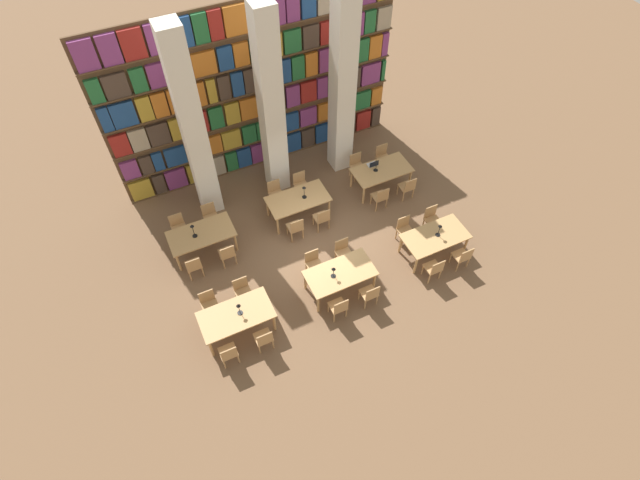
% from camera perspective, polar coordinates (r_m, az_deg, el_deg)
% --- Properties ---
extents(ground_plane, '(40.00, 40.00, 0.00)m').
position_cam_1_polar(ground_plane, '(14.56, -0.25, -1.24)').
color(ground_plane, brown).
extents(bookshelf_bank, '(9.01, 0.35, 5.50)m').
position_cam_1_polar(bookshelf_bank, '(15.59, -7.37, 16.51)').
color(bookshelf_bank, brown).
rests_on(bookshelf_bank, ground_plane).
extents(pillar_left, '(0.61, 0.61, 6.00)m').
position_cam_1_polar(pillar_left, '(14.02, -14.31, 12.07)').
color(pillar_left, silver).
rests_on(pillar_left, ground_plane).
extents(pillar_center, '(0.61, 0.61, 6.00)m').
position_cam_1_polar(pillar_center, '(14.43, -5.63, 14.82)').
color(pillar_center, silver).
rests_on(pillar_center, ground_plane).
extents(pillar_right, '(0.61, 0.61, 6.00)m').
position_cam_1_polar(pillar_right, '(15.16, 2.58, 17.07)').
color(pillar_right, silver).
rests_on(pillar_right, ground_plane).
extents(reading_table_0, '(1.84, 0.97, 0.76)m').
position_cam_1_polar(reading_table_0, '(12.77, -9.55, -8.57)').
color(reading_table_0, tan).
rests_on(reading_table_0, ground_plane).
extents(chair_0, '(0.42, 0.40, 0.87)m').
position_cam_1_polar(chair_0, '(12.56, -10.40, -12.62)').
color(chair_0, tan).
rests_on(chair_0, ground_plane).
extents(chair_1, '(0.42, 0.40, 0.87)m').
position_cam_1_polar(chair_1, '(13.33, -12.55, -7.10)').
color(chair_1, tan).
rests_on(chair_1, ground_plane).
extents(chair_2, '(0.42, 0.40, 0.87)m').
position_cam_1_polar(chair_2, '(12.61, -6.42, -11.13)').
color(chair_2, tan).
rests_on(chair_2, ground_plane).
extents(chair_3, '(0.42, 0.40, 0.87)m').
position_cam_1_polar(chair_3, '(13.38, -8.84, -5.74)').
color(chair_3, tan).
rests_on(chair_3, ground_plane).
extents(desk_lamp_0, '(0.14, 0.14, 0.41)m').
position_cam_1_polar(desk_lamp_0, '(12.47, -9.27, -7.61)').
color(desk_lamp_0, black).
rests_on(desk_lamp_0, reading_table_0).
extents(reading_table_1, '(1.84, 0.97, 0.76)m').
position_cam_1_polar(reading_table_1, '(13.27, 2.32, -3.94)').
color(reading_table_1, tan).
rests_on(reading_table_1, ground_plane).
extents(chair_4, '(0.42, 0.40, 0.87)m').
position_cam_1_polar(chair_4, '(12.97, 2.16, -7.65)').
color(chair_4, tan).
rests_on(chair_4, ground_plane).
extents(chair_5, '(0.42, 0.40, 0.87)m').
position_cam_1_polar(chair_5, '(13.72, -0.74, -2.64)').
color(chair_5, tan).
rests_on(chair_5, ground_plane).
extents(chair_6, '(0.42, 0.40, 0.87)m').
position_cam_1_polar(chair_6, '(13.24, 5.72, -6.15)').
color(chair_6, tan).
rests_on(chair_6, ground_plane).
extents(chair_7, '(0.42, 0.40, 0.87)m').
position_cam_1_polar(chair_7, '(13.97, 2.66, -1.32)').
color(chair_7, tan).
rests_on(chair_7, ground_plane).
extents(desk_lamp_1, '(0.14, 0.14, 0.39)m').
position_cam_1_polar(desk_lamp_1, '(12.92, 1.55, -3.52)').
color(desk_lamp_1, black).
rests_on(desk_lamp_1, reading_table_1).
extents(reading_table_2, '(1.84, 0.97, 0.76)m').
position_cam_1_polar(reading_table_2, '(14.37, 13.01, 0.27)').
color(reading_table_2, tan).
rests_on(reading_table_2, ground_plane).
extents(chair_8, '(0.42, 0.40, 0.87)m').
position_cam_1_polar(chair_8, '(13.97, 12.92, -3.17)').
color(chair_8, tan).
rests_on(chair_8, ground_plane).
extents(chair_9, '(0.42, 0.40, 0.87)m').
position_cam_1_polar(chair_9, '(14.67, 9.64, 1.26)').
color(chair_9, tan).
rests_on(chair_9, ground_plane).
extents(chair_10, '(0.42, 0.40, 0.87)m').
position_cam_1_polar(chair_10, '(14.41, 15.98, -1.81)').
color(chair_10, tan).
rests_on(chair_10, ground_plane).
extents(chair_11, '(0.42, 0.40, 0.87)m').
position_cam_1_polar(chair_11, '(15.08, 12.65, 2.43)').
color(chair_11, tan).
rests_on(chair_11, ground_plane).
extents(desk_lamp_2, '(0.14, 0.14, 0.44)m').
position_cam_1_polar(desk_lamp_2, '(14.11, 13.52, 1.31)').
color(desk_lamp_2, black).
rests_on(desk_lamp_2, reading_table_2).
extents(reading_table_3, '(1.84, 0.97, 0.76)m').
position_cam_1_polar(reading_table_3, '(14.45, -13.41, 0.54)').
color(reading_table_3, tan).
rests_on(reading_table_3, ground_plane).
extents(chair_12, '(0.42, 0.40, 0.87)m').
position_cam_1_polar(chair_12, '(14.10, -14.23, -2.86)').
color(chair_12, tan).
rests_on(chair_12, ground_plane).
extents(chair_13, '(0.42, 0.40, 0.87)m').
position_cam_1_polar(chair_13, '(15.09, -15.87, 1.49)').
color(chair_13, tan).
rests_on(chair_13, ground_plane).
extents(chair_14, '(0.42, 0.40, 0.87)m').
position_cam_1_polar(chair_14, '(14.15, -10.54, -1.52)').
color(chair_14, tan).
rests_on(chair_14, ground_plane).
extents(chair_15, '(0.42, 0.40, 0.87)m').
position_cam_1_polar(chair_15, '(15.14, -12.42, 2.73)').
color(chair_15, tan).
rests_on(chair_15, ground_plane).
extents(desk_lamp_3, '(0.14, 0.14, 0.49)m').
position_cam_1_polar(desk_lamp_3, '(14.11, -14.35, 1.27)').
color(desk_lamp_3, black).
rests_on(desk_lamp_3, reading_table_3).
extents(reading_table_4, '(1.84, 0.97, 0.76)m').
position_cam_1_polar(reading_table_4, '(14.93, -2.53, 4.55)').
color(reading_table_4, tan).
rests_on(reading_table_4, ground_plane).
extents(chair_16, '(0.42, 0.40, 0.87)m').
position_cam_1_polar(chair_16, '(14.51, -2.80, 1.45)').
color(chair_16, tan).
rests_on(chair_16, ground_plane).
extents(chair_17, '(0.42, 0.40, 0.87)m').
position_cam_1_polar(chair_17, '(15.48, -5.11, 5.42)').
color(chair_17, tan).
rests_on(chair_17, ground_plane).
extents(chair_18, '(0.42, 0.40, 0.87)m').
position_cam_1_polar(chair_18, '(14.73, 0.24, 2.55)').
color(chair_18, tan).
rests_on(chair_18, ground_plane).
extents(chair_19, '(0.42, 0.40, 0.87)m').
position_cam_1_polar(chair_19, '(15.69, -2.21, 6.41)').
color(chair_19, tan).
rests_on(chair_19, ground_plane).
extents(desk_lamp_4, '(0.14, 0.14, 0.46)m').
position_cam_1_polar(desk_lamp_4, '(14.68, -1.83, 5.74)').
color(desk_lamp_4, black).
rests_on(desk_lamp_4, reading_table_4).
extents(reading_table_5, '(1.84, 0.97, 0.76)m').
position_cam_1_polar(reading_table_5, '(15.90, 7.05, 7.79)').
color(reading_table_5, tan).
rests_on(reading_table_5, ground_plane).
extents(chair_20, '(0.42, 0.40, 0.87)m').
position_cam_1_polar(chair_20, '(15.41, 6.93, 4.94)').
color(chair_20, tan).
rests_on(chair_20, ground_plane).
extents(chair_21, '(0.42, 0.40, 0.87)m').
position_cam_1_polar(chair_21, '(16.33, 4.22, 8.53)').
color(chair_21, tan).
rests_on(chair_21, ground_plane).
extents(chair_22, '(0.42, 0.40, 0.87)m').
position_cam_1_polar(chair_22, '(15.82, 9.97, 6.00)').
color(chair_22, tan).
rests_on(chair_22, ground_plane).
extents(chair_23, '(0.42, 0.40, 0.87)m').
position_cam_1_polar(chair_23, '(16.71, 7.19, 9.47)').
color(chair_23, tan).
rests_on(chair_23, ground_plane).
extents(desk_lamp_5, '(0.14, 0.14, 0.43)m').
position_cam_1_polar(desk_lamp_5, '(15.60, 6.48, 8.67)').
color(desk_lamp_5, black).
rests_on(desk_lamp_5, reading_table_5).
extents(laptop, '(0.32, 0.22, 0.21)m').
position_cam_1_polar(laptop, '(15.92, 6.05, 8.60)').
color(laptop, silver).
rests_on(laptop, reading_table_5).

